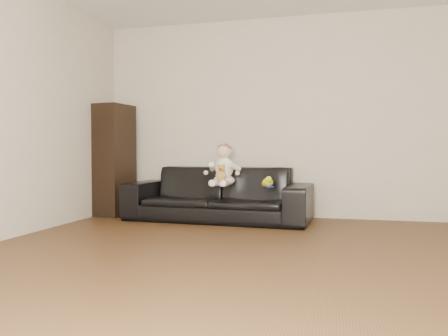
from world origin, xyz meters
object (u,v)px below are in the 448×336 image
(teddy_bear, at_px, (221,173))
(toy_blue_disc, at_px, (270,187))
(toy_green, at_px, (268,182))
(baby, at_px, (224,167))
(cabinet, at_px, (114,160))
(sofa, at_px, (218,194))
(toy_rattle, at_px, (265,184))

(teddy_bear, bearing_deg, toy_blue_disc, 18.60)
(teddy_bear, relative_size, toy_blue_disc, 2.11)
(toy_blue_disc, bearing_deg, toy_green, 124.61)
(baby, xyz_separation_m, toy_blue_disc, (0.56, -0.01, -0.22))
(baby, bearing_deg, toy_green, 12.87)
(teddy_bear, relative_size, toy_green, 1.32)
(toy_green, bearing_deg, baby, -176.61)
(cabinet, bearing_deg, toy_green, 2.22)
(teddy_bear, distance_m, toy_blue_disc, 0.59)
(sofa, relative_size, baby, 4.37)
(cabinet, xyz_separation_m, toy_rattle, (2.07, -0.19, -0.27))
(toy_rattle, bearing_deg, toy_green, -1.00)
(cabinet, height_order, toy_rattle, cabinet)
(cabinet, relative_size, toy_blue_disc, 15.42)
(baby, distance_m, toy_green, 0.56)
(baby, distance_m, toy_blue_disc, 0.61)
(baby, height_order, toy_rattle, baby)
(toy_green, xyz_separation_m, toy_rattle, (-0.04, 0.00, -0.01))
(teddy_bear, bearing_deg, toy_green, 23.94)
(sofa, xyz_separation_m, cabinet, (-1.47, 0.10, 0.41))
(baby, distance_m, toy_rattle, 0.53)
(toy_rattle, relative_size, toy_blue_disc, 0.81)
(sofa, bearing_deg, baby, -46.60)
(cabinet, bearing_deg, toy_rattle, 2.15)
(cabinet, distance_m, toy_rattle, 2.10)
(cabinet, height_order, baby, cabinet)
(toy_rattle, height_order, toy_blue_disc, toy_rattle)
(sofa, distance_m, toy_blue_disc, 0.69)
(sofa, relative_size, teddy_bear, 11.17)
(toy_green, bearing_deg, toy_rattle, 179.00)
(cabinet, relative_size, teddy_bear, 7.31)
(sofa, xyz_separation_m, toy_rattle, (0.60, -0.09, 0.14))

